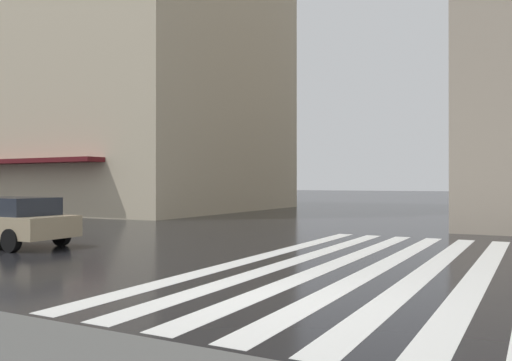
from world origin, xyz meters
TOP-DOWN VIEW (x-y plane):
  - ground_plane at (0.00, 0.00)m, footprint 220.00×220.00m
  - zebra_crossing at (4.00, -1.27)m, footprint 13.00×7.50m
  - haussmann_block_mid at (20.82, 23.25)m, footprint 17.85×21.73m
  - car_champagne at (2.50, 9.64)m, footprint 1.85×4.10m

SIDE VIEW (x-z plane):
  - ground_plane at x=0.00m, z-range 0.00..0.00m
  - zebra_crossing at x=4.00m, z-range 0.00..0.01m
  - car_champagne at x=2.50m, z-range 0.05..1.46m
  - haussmann_block_mid at x=20.82m, z-range -0.27..25.51m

